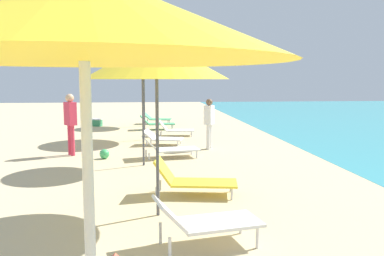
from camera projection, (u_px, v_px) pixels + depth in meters
The scene contains 16 objects.
umbrella_second at pixel (83, 17), 1.71m from camera, with size 1.84×1.84×2.62m.
umbrella_third at pixel (156, 59), 5.92m from camera, with size 2.16×2.16×2.75m.
lounger_third_shoreside at pixel (192, 179), 7.25m from camera, with size 1.56×0.84×0.67m.
lounger_third_inland at pixel (205, 220), 5.01m from camera, with size 1.42×0.85×0.65m.
umbrella_fourth at pixel (142, 63), 9.53m from camera, with size 1.88×1.88×2.71m.
lounger_fourth_shoreside at pixel (169, 148), 10.76m from camera, with size 1.59×0.88×0.59m.
umbrella_fifth at pixel (144, 66), 13.67m from camera, with size 2.53×2.53×2.88m.
lounger_fifth_shoreside at pixel (175, 129), 14.99m from camera, with size 1.36×0.69×0.59m.
lounger_fifth_inland at pixel (163, 138), 12.85m from camera, with size 1.35×0.95×0.49m.
umbrella_farthest at pixel (144, 71), 17.82m from camera, with size 1.98×1.98×2.76m.
lounger_farthest_shoreside at pixel (157, 118), 19.06m from camera, with size 1.39×0.87×0.53m.
lounger_farthest_inland at pixel (157, 123), 16.88m from camera, with size 1.47×0.66×0.60m.
person_walking_near at pixel (70, 118), 11.01m from camera, with size 0.39×0.42×1.71m.
person_walking_far at pixel (209, 119), 12.03m from camera, with size 0.36×0.42×1.53m.
cooler_box at pixel (96, 122), 18.14m from camera, with size 0.57×0.46×0.34m.
beach_ball at pixel (104, 154), 10.63m from camera, with size 0.26×0.26×0.26m, color #3FB266.
Camera 1 is at (0.27, 2.19, 2.09)m, focal length 37.41 mm.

